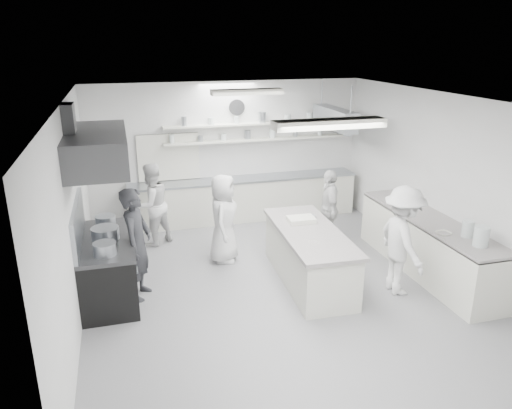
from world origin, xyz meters
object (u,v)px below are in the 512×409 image
object	(u,v)px
prep_island	(309,257)
cook_stove	(137,244)
stove	(109,269)
right_counter	(427,246)
cook_back	(151,205)
back_counter	(245,199)

from	to	relation	value
prep_island	cook_stove	bearing A→B (deg)	177.29
stove	cook_stove	size ratio (longest dim) A/B	1.02
right_counter	cook_back	world-z (taller)	cook_back
back_counter	cook_stove	bearing A→B (deg)	-129.78
prep_island	cook_stove	world-z (taller)	cook_stove
cook_stove	cook_back	bearing A→B (deg)	11.04
prep_island	right_counter	bearing A→B (deg)	-3.36
right_counter	stove	bearing A→B (deg)	173.48
cook_stove	stove	bearing A→B (deg)	93.87
back_counter	cook_back	bearing A→B (deg)	-156.71
stove	cook_stove	world-z (taller)	cook_stove
right_counter	prep_island	world-z (taller)	right_counter
right_counter	cook_back	distance (m)	5.10
cook_back	cook_stove	bearing A→B (deg)	48.05
right_counter	prep_island	size ratio (longest dim) A/B	1.42
stove	right_counter	distance (m)	5.28
cook_back	stove	bearing A→B (deg)	34.93
stove	prep_island	xyz separation A→B (m)	(3.17, -0.39, -0.02)
right_counter	back_counter	bearing A→B (deg)	124.65
cook_back	right_counter	bearing A→B (deg)	118.67
back_counter	cook_stove	xyz separation A→B (m)	(-2.45, -2.94, 0.42)
prep_island	cook_back	distance (m)	3.30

